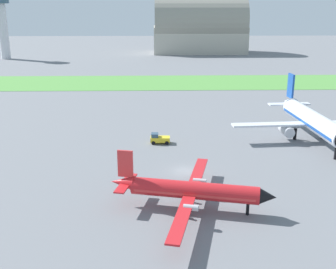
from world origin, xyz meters
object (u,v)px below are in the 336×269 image
pushback_tug_near_gate (159,139)px  control_tower (2,21)px  airplane_foreground_turboprop (191,190)px  airplane_midfield_jet (312,121)px

pushback_tug_near_gate → control_tower: bearing=-59.3°
airplane_foreground_turboprop → pushback_tug_near_gate: size_ratio=6.64×
airplane_foreground_turboprop → airplane_midfield_jet: airplane_midfield_jet is taller
airplane_midfield_jet → pushback_tug_near_gate: (-29.04, -0.91, -3.01)m
airplane_midfield_jet → control_tower: (-101.98, 130.06, 13.88)m
airplane_foreground_turboprop → pushback_tug_near_gate: airplane_foreground_turboprop is taller
airplane_foreground_turboprop → control_tower: (-76.76, 157.77, 15.12)m
airplane_foreground_turboprop → airplane_midfield_jet: (25.22, 27.72, 1.23)m
pushback_tug_near_gate → airplane_foreground_turboprop: bearing=99.7°
airplane_foreground_turboprop → control_tower: control_tower is taller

